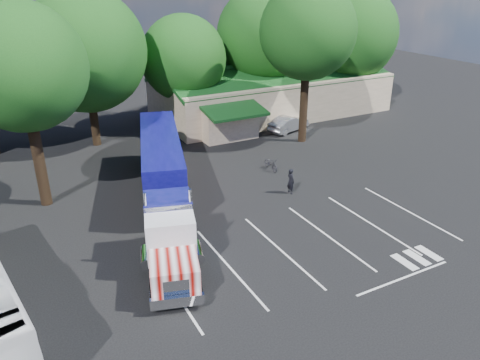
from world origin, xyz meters
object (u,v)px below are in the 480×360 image
woman (291,181)px  silver_sedan (289,124)px  bicycle (271,164)px  semi_truck (163,173)px

woman → silver_sedan: woman is taller
bicycle → silver_sedan: (6.50, 7.40, 0.25)m
woman → bicycle: (1.00, 4.20, -0.40)m
bicycle → semi_truck: bearing=-165.8°
silver_sedan → woman: bearing=129.4°
semi_truck → bicycle: bearing=29.1°
semi_truck → woman: semi_truck is taller
woman → silver_sedan: bearing=-35.1°
semi_truck → silver_sedan: (15.75, 9.43, -1.58)m
semi_truck → bicycle: (9.25, 2.03, -1.83)m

